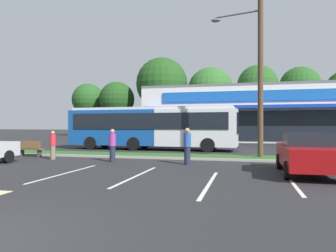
{
  "coord_description": "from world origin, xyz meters",
  "views": [
    {
      "loc": [
        4.33,
        -3.93,
        1.87
      ],
      "look_at": [
        -1.18,
        18.1,
        1.82
      ],
      "focal_mm": 33.45,
      "sensor_mm": 36.0,
      "label": 1
    }
  ],
  "objects_px": {
    "utility_pole": "(258,50)",
    "car_3": "(169,137)",
    "pedestrian_mid": "(187,146)",
    "pedestrian_near_bench": "(112,145)",
    "car_2": "(308,153)",
    "city_bus": "(151,127)",
    "pedestrian_by_pole": "(53,145)",
    "bus_stop_bench": "(30,148)"
  },
  "relations": [
    {
      "from": "city_bus",
      "to": "pedestrian_by_pole",
      "type": "relative_size",
      "value": 8.36
    },
    {
      "from": "car_2",
      "to": "pedestrian_near_bench",
      "type": "xyz_separation_m",
      "value": [
        -8.91,
        1.94,
        0.04
      ]
    },
    {
      "from": "car_2",
      "to": "city_bus",
      "type": "bearing_deg",
      "value": -137.36
    },
    {
      "from": "city_bus",
      "to": "bus_stop_bench",
      "type": "height_order",
      "value": "city_bus"
    },
    {
      "from": "utility_pole",
      "to": "pedestrian_mid",
      "type": "bearing_deg",
      "value": -134.0
    },
    {
      "from": "utility_pole",
      "to": "pedestrian_mid",
      "type": "xyz_separation_m",
      "value": [
        -3.37,
        -3.49,
        -5.22
      ]
    },
    {
      "from": "pedestrian_by_pole",
      "to": "pedestrian_mid",
      "type": "distance_m",
      "value": 7.59
    },
    {
      "from": "city_bus",
      "to": "car_3",
      "type": "height_order",
      "value": "city_bus"
    },
    {
      "from": "city_bus",
      "to": "pedestrian_mid",
      "type": "bearing_deg",
      "value": -60.8
    },
    {
      "from": "car_2",
      "to": "car_3",
      "type": "height_order",
      "value": "car_3"
    },
    {
      "from": "car_2",
      "to": "utility_pole",
      "type": "bearing_deg",
      "value": -162.84
    },
    {
      "from": "utility_pole",
      "to": "pedestrian_mid",
      "type": "relative_size",
      "value": 6.57
    },
    {
      "from": "car_2",
      "to": "pedestrian_mid",
      "type": "xyz_separation_m",
      "value": [
        -5.0,
        1.78,
        0.07
      ]
    },
    {
      "from": "utility_pole",
      "to": "city_bus",
      "type": "relative_size",
      "value": 0.88
    },
    {
      "from": "pedestrian_near_bench",
      "to": "car_2",
      "type": "bearing_deg",
      "value": 159.93
    },
    {
      "from": "utility_pole",
      "to": "pedestrian_near_bench",
      "type": "bearing_deg",
      "value": -155.38
    },
    {
      "from": "car_3",
      "to": "pedestrian_mid",
      "type": "distance_m",
      "value": 13.68
    },
    {
      "from": "car_2",
      "to": "car_3",
      "type": "relative_size",
      "value": 1.02
    },
    {
      "from": "city_bus",
      "to": "car_3",
      "type": "bearing_deg",
      "value": 88.78
    },
    {
      "from": "pedestrian_near_bench",
      "to": "pedestrian_by_pole",
      "type": "relative_size",
      "value": 1.07
    },
    {
      "from": "city_bus",
      "to": "pedestrian_near_bench",
      "type": "xyz_separation_m",
      "value": [
        0.45,
        -8.23,
        -0.92
      ]
    },
    {
      "from": "city_bus",
      "to": "pedestrian_by_pole",
      "type": "bearing_deg",
      "value": -110.39
    },
    {
      "from": "bus_stop_bench",
      "to": "car_3",
      "type": "distance_m",
      "value": 12.97
    },
    {
      "from": "car_3",
      "to": "pedestrian_by_pole",
      "type": "relative_size",
      "value": 2.78
    },
    {
      "from": "car_2",
      "to": "pedestrian_by_pole",
      "type": "relative_size",
      "value": 2.83
    },
    {
      "from": "city_bus",
      "to": "car_3",
      "type": "relative_size",
      "value": 3.01
    },
    {
      "from": "utility_pole",
      "to": "bus_stop_bench",
      "type": "distance_m",
      "value": 14.45
    },
    {
      "from": "utility_pole",
      "to": "car_3",
      "type": "bearing_deg",
      "value": 128.09
    },
    {
      "from": "car_2",
      "to": "pedestrian_near_bench",
      "type": "bearing_deg",
      "value": -102.26
    },
    {
      "from": "car_2",
      "to": "pedestrian_by_pole",
      "type": "bearing_deg",
      "value": -100.08
    },
    {
      "from": "bus_stop_bench",
      "to": "pedestrian_mid",
      "type": "distance_m",
      "value": 9.89
    },
    {
      "from": "pedestrian_by_pole",
      "to": "bus_stop_bench",
      "type": "bearing_deg",
      "value": -50.11
    },
    {
      "from": "city_bus",
      "to": "pedestrian_mid",
      "type": "height_order",
      "value": "city_bus"
    },
    {
      "from": "car_2",
      "to": "pedestrian_by_pole",
      "type": "height_order",
      "value": "car_2"
    },
    {
      "from": "car_3",
      "to": "pedestrian_near_bench",
      "type": "relative_size",
      "value": 2.59
    },
    {
      "from": "bus_stop_bench",
      "to": "car_3",
      "type": "bearing_deg",
      "value": -115.9
    },
    {
      "from": "car_3",
      "to": "car_2",
      "type": "bearing_deg",
      "value": 121.59
    },
    {
      "from": "utility_pole",
      "to": "pedestrian_by_pole",
      "type": "distance_m",
      "value": 12.54
    },
    {
      "from": "bus_stop_bench",
      "to": "pedestrian_near_bench",
      "type": "distance_m",
      "value": 6.01
    },
    {
      "from": "bus_stop_bench",
      "to": "pedestrian_mid",
      "type": "height_order",
      "value": "pedestrian_mid"
    },
    {
      "from": "pedestrian_mid",
      "to": "pedestrian_near_bench",
      "type": "bearing_deg",
      "value": -59.46
    },
    {
      "from": "pedestrian_near_bench",
      "to": "pedestrian_mid",
      "type": "relative_size",
      "value": 0.96
    }
  ]
}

